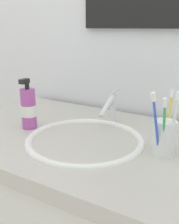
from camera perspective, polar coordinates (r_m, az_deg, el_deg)
name	(u,v)px	position (r m, az deg, el deg)	size (l,w,h in m)	color
tiled_wall_back	(139,39)	(1.17, 10.27, 14.91)	(2.27, 0.04, 2.40)	silver
sink_basin	(85,152)	(0.92, -0.97, -8.34)	(0.39, 0.39, 0.12)	white
faucet	(111,107)	(1.03, 4.52, 1.05)	(0.02, 0.14, 0.13)	silver
toothbrush_cup	(164,138)	(0.81, 15.43, -5.28)	(0.07, 0.07, 0.10)	white
toothbrush_white	(174,121)	(0.77, 17.31, -1.80)	(0.03, 0.02, 0.19)	white
toothbrush_yellow	(169,116)	(0.82, 16.38, -0.89)	(0.01, 0.05, 0.18)	yellow
toothbrush_blue	(156,121)	(0.75, 13.76, -1.95)	(0.03, 0.06, 0.19)	blue
toothbrush_green	(164,124)	(0.77, 15.42, -2.49)	(0.01, 0.03, 0.17)	green
soap_dispenser	(29,108)	(1.01, -12.70, 0.75)	(0.06, 0.06, 0.18)	#B24CA5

